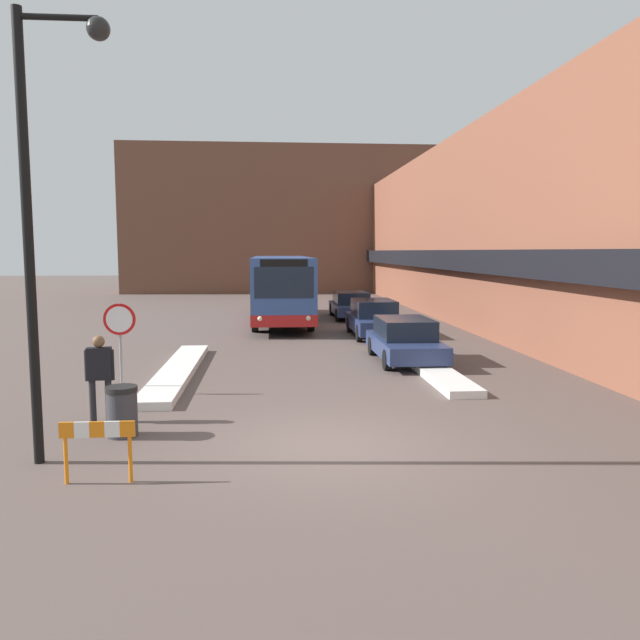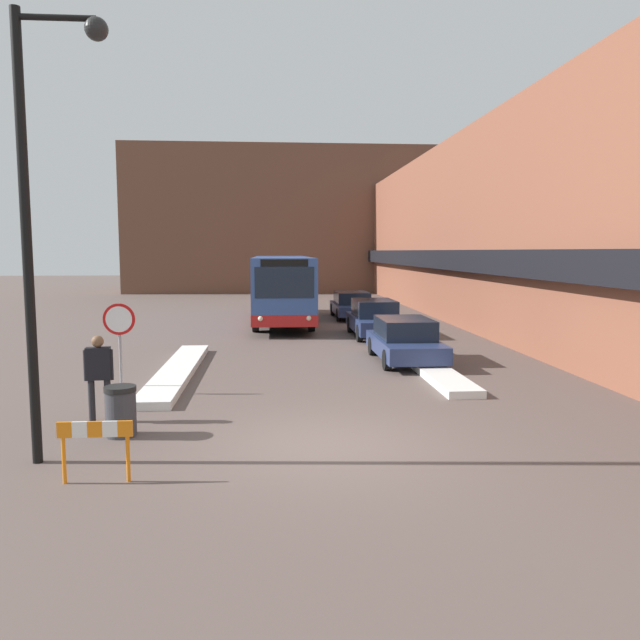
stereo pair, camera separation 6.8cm
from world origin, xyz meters
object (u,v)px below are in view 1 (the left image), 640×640
object	(u,v)px
trash_bin	(122,411)
construction_barricade	(98,439)
parked_car_front	(405,340)
city_bus	(281,286)
stop_sign	(120,329)
street_lamp	(43,192)
parked_car_back	(351,305)
pedestrian	(100,370)
parked_car_middle	(374,318)

from	to	relation	value
trash_bin	construction_barricade	distance (m)	2.41
parked_car_front	trash_bin	world-z (taller)	parked_car_front
city_bus	stop_sign	distance (m)	15.87
stop_sign	street_lamp	world-z (taller)	street_lamp
parked_car_front	construction_barricade	xyz separation A→B (m)	(-6.78, -9.79, -0.02)
parked_car_back	pedestrian	bearing A→B (deg)	-111.63
pedestrian	construction_barricade	distance (m)	3.54
street_lamp	parked_car_middle	bearing A→B (deg)	62.05
trash_bin	construction_barricade	bearing A→B (deg)	-85.29
parked_car_front	street_lamp	bearing A→B (deg)	-131.34
street_lamp	pedestrian	size ratio (longest dim) A/B	4.03
street_lamp	stop_sign	bearing A→B (deg)	90.72
city_bus	trash_bin	distance (m)	19.17
city_bus	stop_sign	world-z (taller)	city_bus
construction_barricade	street_lamp	bearing A→B (deg)	133.81
parked_car_front	parked_car_middle	world-z (taller)	parked_car_middle
parked_car_front	parked_car_middle	bearing A→B (deg)	90.00
parked_car_back	stop_sign	size ratio (longest dim) A/B	2.13
parked_car_back	trash_bin	size ratio (longest dim) A/B	4.94
parked_car_back	trash_bin	xyz separation A→B (m)	(-6.98, -20.28, -0.21)
parked_car_front	parked_car_middle	size ratio (longest dim) A/B	0.95
pedestrian	city_bus	bearing A→B (deg)	71.68
parked_car_middle	city_bus	bearing A→B (deg)	122.77
parked_car_front	parked_car_middle	distance (m)	5.79
parked_car_back	parked_car_front	bearing A→B (deg)	-90.00
city_bus	trash_bin	world-z (taller)	city_bus
city_bus	parked_car_middle	distance (m)	6.80
parked_car_back	pedestrian	xyz separation A→B (m)	(-7.63, -19.25, 0.38)
pedestrian	parked_car_front	bearing A→B (deg)	34.18
parked_car_front	parked_car_back	xyz separation A→B (m)	(0.00, 12.88, 0.01)
trash_bin	street_lamp	bearing A→B (deg)	-118.57
pedestrian	trash_bin	bearing A→B (deg)	-63.06
parked_car_middle	street_lamp	size ratio (longest dim) A/B	0.64
parked_car_middle	pedestrian	distance (m)	14.36
parked_car_front	stop_sign	world-z (taller)	stop_sign
parked_car_front	construction_barricade	distance (m)	11.91
parked_car_middle	parked_car_back	size ratio (longest dim) A/B	0.97
parked_car_back	stop_sign	world-z (taller)	stop_sign
street_lamp	trash_bin	bearing A→B (deg)	61.43
parked_car_front	stop_sign	bearing A→B (deg)	-153.60
stop_sign	pedestrian	distance (m)	2.56
construction_barricade	parked_car_front	bearing A→B (deg)	55.30
stop_sign	pedestrian	xyz separation A→B (m)	(0.16, -2.50, -0.53)
parked_car_front	pedestrian	distance (m)	9.95
parked_car_middle	pedestrian	world-z (taller)	pedestrian
parked_car_back	street_lamp	distance (m)	23.30
city_bus	parked_car_front	xyz separation A→B (m)	(3.64, -11.44, -1.06)
parked_car_middle	construction_barricade	distance (m)	16.99
parked_car_middle	construction_barricade	bearing A→B (deg)	-113.52
parked_car_middle	construction_barricade	world-z (taller)	parked_car_middle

